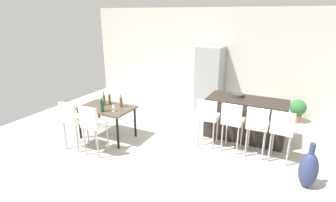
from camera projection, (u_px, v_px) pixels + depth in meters
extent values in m
plane|color=#ADA89E|center=(206.00, 147.00, 5.71)|extent=(10.00, 10.00, 0.00)
cube|color=beige|center=(241.00, 60.00, 7.67)|extent=(10.00, 0.12, 2.90)
cube|color=black|center=(245.00, 119.00, 6.02)|extent=(1.72, 0.79, 0.92)
cube|color=white|center=(209.00, 116.00, 5.63)|extent=(0.42, 0.42, 0.08)
cube|color=white|center=(207.00, 109.00, 5.41)|extent=(0.40, 0.08, 0.36)
cylinder|color=#B2B2B7|center=(203.00, 127.00, 5.94)|extent=(0.03, 0.03, 0.61)
cylinder|color=#B2B2B7|center=(217.00, 130.00, 5.81)|extent=(0.03, 0.03, 0.61)
cylinder|color=#B2B2B7|center=(199.00, 133.00, 5.66)|extent=(0.03, 0.03, 0.61)
cylinder|color=#B2B2B7|center=(213.00, 136.00, 5.53)|extent=(0.03, 0.03, 0.61)
cube|color=white|center=(233.00, 121.00, 5.40)|extent=(0.41, 0.41, 0.08)
cube|color=white|center=(232.00, 113.00, 5.19)|extent=(0.40, 0.07, 0.36)
cylinder|color=#B2B2B7|center=(227.00, 132.00, 5.72)|extent=(0.03, 0.03, 0.61)
cylinder|color=#B2B2B7|center=(241.00, 135.00, 5.57)|extent=(0.03, 0.03, 0.61)
cylinder|color=#B2B2B7|center=(222.00, 137.00, 5.45)|extent=(0.03, 0.03, 0.61)
cylinder|color=#B2B2B7|center=(238.00, 141.00, 5.31)|extent=(0.03, 0.03, 0.61)
cube|color=white|center=(258.00, 125.00, 5.20)|extent=(0.41, 0.41, 0.08)
cube|color=white|center=(258.00, 118.00, 4.98)|extent=(0.40, 0.07, 0.36)
cylinder|color=#B2B2B7|center=(249.00, 136.00, 5.51)|extent=(0.03, 0.03, 0.61)
cylinder|color=#B2B2B7|center=(265.00, 139.00, 5.38)|extent=(0.03, 0.03, 0.61)
cylinder|color=#B2B2B7|center=(246.00, 143.00, 5.23)|extent=(0.03, 0.03, 0.61)
cylinder|color=#B2B2B7|center=(263.00, 146.00, 5.10)|extent=(0.03, 0.03, 0.61)
cube|color=white|center=(283.00, 129.00, 5.00)|extent=(0.42, 0.42, 0.08)
cube|color=white|center=(283.00, 122.00, 4.79)|extent=(0.40, 0.08, 0.36)
cylinder|color=#B2B2B7|center=(273.00, 141.00, 5.32)|extent=(0.03, 0.03, 0.61)
cylinder|color=#B2B2B7|center=(290.00, 144.00, 5.16)|extent=(0.03, 0.03, 0.61)
cylinder|color=#B2B2B7|center=(270.00, 147.00, 5.06)|extent=(0.03, 0.03, 0.61)
cylinder|color=#B2B2B7|center=(288.00, 151.00, 4.90)|extent=(0.03, 0.03, 0.61)
cube|color=#4C4238|center=(106.00, 108.00, 5.93)|extent=(1.18, 0.77, 0.04)
cylinder|color=black|center=(99.00, 115.00, 6.55)|extent=(0.05, 0.05, 0.70)
cylinder|color=black|center=(135.00, 122.00, 6.09)|extent=(0.05, 0.05, 0.70)
cylinder|color=black|center=(80.00, 124.00, 6.00)|extent=(0.05, 0.05, 0.70)
cylinder|color=black|center=(118.00, 133.00, 5.54)|extent=(0.05, 0.05, 0.70)
cube|color=white|center=(75.00, 119.00, 5.49)|extent=(0.41, 0.41, 0.08)
cube|color=white|center=(67.00, 112.00, 5.27)|extent=(0.40, 0.07, 0.36)
cylinder|color=#B2B2B7|center=(76.00, 130.00, 5.80)|extent=(0.03, 0.03, 0.61)
cylinder|color=#B2B2B7|center=(88.00, 133.00, 5.67)|extent=(0.03, 0.03, 0.61)
cylinder|color=#B2B2B7|center=(65.00, 136.00, 5.52)|extent=(0.03, 0.03, 0.61)
cylinder|color=#B2B2B7|center=(77.00, 139.00, 5.39)|extent=(0.03, 0.03, 0.61)
cube|color=white|center=(95.00, 124.00, 5.26)|extent=(0.41, 0.41, 0.08)
cube|color=white|center=(88.00, 116.00, 5.04)|extent=(0.40, 0.07, 0.36)
cylinder|color=#B2B2B7|center=(95.00, 135.00, 5.57)|extent=(0.03, 0.03, 0.61)
cylinder|color=#B2B2B7|center=(108.00, 138.00, 5.44)|extent=(0.03, 0.03, 0.61)
cylinder|color=#B2B2B7|center=(85.00, 141.00, 5.29)|extent=(0.03, 0.03, 0.61)
cylinder|color=#B2B2B7|center=(97.00, 144.00, 5.16)|extent=(0.03, 0.03, 0.61)
cylinder|color=#194723|center=(102.00, 106.00, 5.61)|extent=(0.08, 0.08, 0.25)
cylinder|color=#194723|center=(102.00, 99.00, 5.56)|extent=(0.03, 0.03, 0.06)
cylinder|color=brown|center=(104.00, 100.00, 6.02)|extent=(0.06, 0.06, 0.23)
cylinder|color=brown|center=(103.00, 93.00, 5.97)|extent=(0.02, 0.02, 0.10)
cylinder|color=brown|center=(121.00, 102.00, 5.91)|extent=(0.07, 0.07, 0.22)
cylinder|color=brown|center=(121.00, 96.00, 5.86)|extent=(0.02, 0.02, 0.07)
cylinder|color=brown|center=(110.00, 99.00, 6.10)|extent=(0.06, 0.06, 0.22)
cylinder|color=brown|center=(109.00, 94.00, 6.06)|extent=(0.02, 0.02, 0.06)
cylinder|color=silver|center=(114.00, 111.00, 5.66)|extent=(0.06, 0.06, 0.00)
cylinder|color=silver|center=(114.00, 109.00, 5.65)|extent=(0.01, 0.01, 0.08)
cone|color=silver|center=(113.00, 106.00, 5.62)|extent=(0.07, 0.07, 0.09)
cube|color=#939699|center=(210.00, 78.00, 7.79)|extent=(0.72, 0.68, 1.84)
cylinder|color=#333338|center=(238.00, 95.00, 6.05)|extent=(0.27, 0.27, 0.07)
ellipsoid|color=navy|center=(308.00, 170.00, 4.31)|extent=(0.29, 0.29, 0.63)
cylinder|color=navy|center=(312.00, 149.00, 4.19)|extent=(0.09, 0.09, 0.19)
cylinder|color=#996B4C|center=(296.00, 118.00, 6.99)|extent=(0.24, 0.24, 0.22)
sphere|color=#2D6B33|center=(298.00, 107.00, 6.90)|extent=(0.41, 0.41, 0.41)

